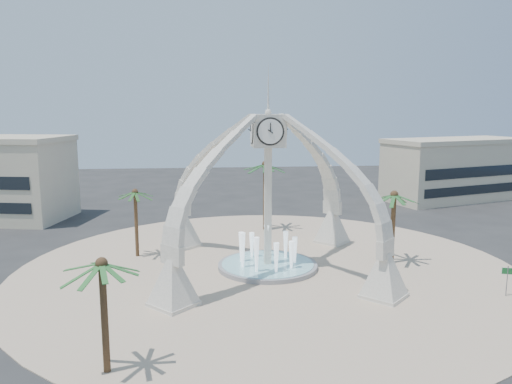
{
  "coord_description": "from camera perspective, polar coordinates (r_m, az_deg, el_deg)",
  "views": [
    {
      "loc": [
        -4.84,
        -38.31,
        12.77
      ],
      "look_at": [
        -0.74,
        2.0,
        5.94
      ],
      "focal_mm": 35.0,
      "sensor_mm": 36.0,
      "label": 1
    }
  ],
  "objects": [
    {
      "name": "building_ne",
      "position": [
        75.38,
        21.78,
        2.44
      ],
      "size": [
        21.87,
        14.17,
        8.6
      ],
      "rotation": [
        0.0,
        0.0,
        0.31
      ],
      "color": "beige",
      "rests_on": "ground"
    },
    {
      "name": "ground",
      "position": [
        40.67,
        1.34,
        -8.73
      ],
      "size": [
        140.0,
        140.0,
        0.0
      ],
      "primitive_type": "plane",
      "color": "#282828",
      "rests_on": "ground"
    },
    {
      "name": "palm_south",
      "position": [
        24.84,
        -17.23,
        -7.99
      ],
      "size": [
        3.78,
        3.78,
        6.24
      ],
      "rotation": [
        0.0,
        0.0,
        -0.02
      ],
      "color": "brown",
      "rests_on": "ground"
    },
    {
      "name": "palm_north",
      "position": [
        51.93,
        1.05,
        3.07
      ],
      "size": [
        5.26,
        5.26,
        7.82
      ],
      "rotation": [
        0.0,
        0.0,
        0.24
      ],
      "color": "brown",
      "rests_on": "ground"
    },
    {
      "name": "plaza",
      "position": [
        40.66,
        1.34,
        -8.69
      ],
      "size": [
        40.0,
        40.0,
        0.06
      ],
      "primitive_type": "cylinder",
      "color": "tan",
      "rests_on": "ground"
    },
    {
      "name": "palm_west",
      "position": [
        43.71,
        -13.66,
        -0.11
      ],
      "size": [
        4.01,
        4.01,
        6.34
      ],
      "rotation": [
        0.0,
        0.0,
        0.27
      ],
      "color": "brown",
      "rests_on": "ground"
    },
    {
      "name": "fountain",
      "position": [
        40.58,
        1.34,
        -8.34
      ],
      "size": [
        8.0,
        8.0,
        3.62
      ],
      "color": "gray",
      "rests_on": "ground"
    },
    {
      "name": "street_sign",
      "position": [
        38.42,
        26.8,
        -8.45
      ],
      "size": [
        0.77,
        0.26,
        2.18
      ],
      "rotation": [
        0.0,
        0.0,
        -0.31
      ],
      "color": "slate",
      "rests_on": "ground"
    },
    {
      "name": "clock_tower",
      "position": [
        39.12,
        1.37,
        0.33
      ],
      "size": [
        17.94,
        17.94,
        16.3
      ],
      "color": "silver",
      "rests_on": "ground"
    },
    {
      "name": "palm_east",
      "position": [
        42.14,
        15.52,
        -0.4
      ],
      "size": [
        4.35,
        4.35,
        6.58
      ],
      "rotation": [
        0.0,
        0.0,
        -0.06
      ],
      "color": "brown",
      "rests_on": "ground"
    }
  ]
}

